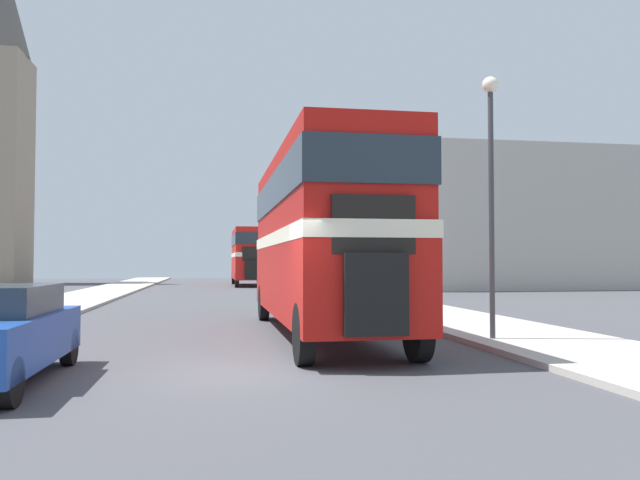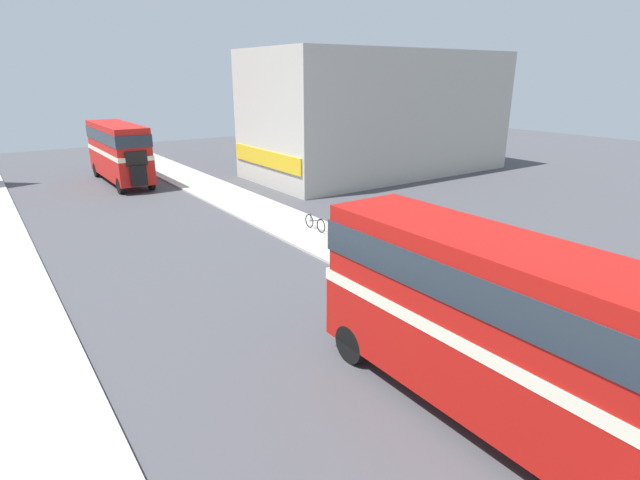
{
  "view_description": "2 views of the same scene",
  "coord_description": "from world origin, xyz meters",
  "px_view_note": "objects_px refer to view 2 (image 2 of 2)",
  "views": [
    {
      "loc": [
        -0.5,
        -10.29,
        1.81
      ],
      "look_at": [
        2.13,
        4.95,
        2.36
      ],
      "focal_mm": 35.0,
      "sensor_mm": 36.0,
      "label": 1
    },
    {
      "loc": [
        -6.66,
        -0.33,
        7.7
      ],
      "look_at": [
        2.13,
        12.22,
        2.58
      ],
      "focal_mm": 28.0,
      "sensor_mm": 36.0,
      "label": 2
    }
  ],
  "objects_px": {
    "double_decker_bus": "(519,329)",
    "pedestrian_walking": "(403,244)",
    "bus_distant": "(118,148)",
    "bicycle_on_pavement": "(315,223)"
  },
  "relations": [
    {
      "from": "double_decker_bus",
      "to": "pedestrian_walking",
      "type": "height_order",
      "value": "double_decker_bus"
    },
    {
      "from": "bus_distant",
      "to": "bicycle_on_pavement",
      "type": "relative_size",
      "value": 5.25
    },
    {
      "from": "pedestrian_walking",
      "to": "bicycle_on_pavement",
      "type": "bearing_deg",
      "value": 93.08
    },
    {
      "from": "pedestrian_walking",
      "to": "bus_distant",
      "type": "bearing_deg",
      "value": 102.03
    },
    {
      "from": "double_decker_bus",
      "to": "pedestrian_walking",
      "type": "relative_size",
      "value": 6.94
    },
    {
      "from": "bus_distant",
      "to": "bicycle_on_pavement",
      "type": "height_order",
      "value": "bus_distant"
    },
    {
      "from": "pedestrian_walking",
      "to": "bicycle_on_pavement",
      "type": "height_order",
      "value": "pedestrian_walking"
    },
    {
      "from": "double_decker_bus",
      "to": "bicycle_on_pavement",
      "type": "relative_size",
      "value": 6.1
    },
    {
      "from": "pedestrian_walking",
      "to": "double_decker_bus",
      "type": "bearing_deg",
      "value": -121.0
    },
    {
      "from": "double_decker_bus",
      "to": "bicycle_on_pavement",
      "type": "xyz_separation_m",
      "value": [
        4.96,
        14.82,
        -2.12
      ]
    }
  ]
}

